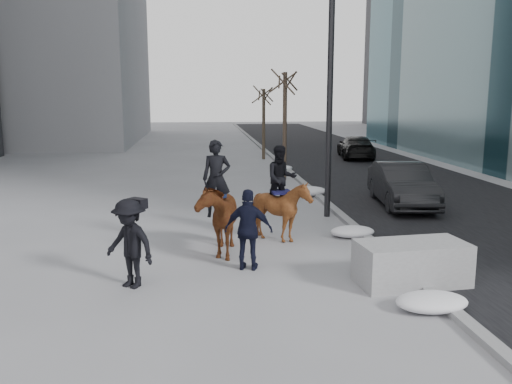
{
  "coord_description": "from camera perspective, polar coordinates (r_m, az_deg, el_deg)",
  "views": [
    {
      "loc": [
        -1.3,
        -11.01,
        3.76
      ],
      "look_at": [
        0.0,
        1.2,
        1.5
      ],
      "focal_mm": 38.0,
      "sensor_mm": 36.0,
      "label": 1
    }
  ],
  "objects": [
    {
      "name": "road",
      "position": [
        22.89,
        15.27,
        0.61
      ],
      "size": [
        8.0,
        90.0,
        0.01
      ],
      "primitive_type": "cube",
      "color": "black",
      "rests_on": "ground"
    },
    {
      "name": "snow_piles",
      "position": [
        17.13,
        7.57,
        -1.79
      ],
      "size": [
        1.38,
        18.05,
        0.35
      ],
      "color": "silver",
      "rests_on": "ground"
    },
    {
      "name": "curb",
      "position": [
        21.76,
        5.41,
        0.59
      ],
      "size": [
        0.25,
        90.0,
        0.12
      ],
      "primitive_type": "cube",
      "color": "gray",
      "rests_on": "ground"
    },
    {
      "name": "mounted_left",
      "position": [
        12.81,
        -4.12,
        -2.06
      ],
      "size": [
        1.08,
        2.13,
        2.67
      ],
      "color": "#4F1D0F",
      "rests_on": "ground"
    },
    {
      "name": "feeder",
      "position": [
        11.56,
        -0.78,
        -4.0
      ],
      "size": [
        1.1,
        0.98,
        1.75
      ],
      "color": "black",
      "rests_on": "ground"
    },
    {
      "name": "lamppost",
      "position": [
        16.3,
        8.05,
        14.67
      ],
      "size": [
        0.25,
        2.12,
        9.09
      ],
      "color": "black",
      "rests_on": "ground"
    },
    {
      "name": "ground",
      "position": [
        11.7,
        0.63,
        -8.31
      ],
      "size": [
        120.0,
        120.0,
        0.0
      ],
      "primitive_type": "plane",
      "color": "gray",
      "rests_on": "ground"
    },
    {
      "name": "planter",
      "position": [
        11.25,
        16.06,
        -7.22
      ],
      "size": [
        2.23,
        1.27,
        0.85
      ],
      "primitive_type": "cube",
      "rotation": [
        0.0,
        0.0,
        0.1
      ],
      "color": "#969698",
      "rests_on": "ground"
    },
    {
      "name": "car_far",
      "position": [
        32.05,
        10.47,
        4.68
      ],
      "size": [
        2.46,
        4.69,
        1.3
      ],
      "primitive_type": "imported",
      "rotation": [
        0.0,
        0.0,
        2.99
      ],
      "color": "black",
      "rests_on": "ground"
    },
    {
      "name": "tree_far",
      "position": [
        30.93,
        0.81,
        7.54
      ],
      "size": [
        1.2,
        1.2,
        4.41
      ],
      "primitive_type": null,
      "color": "#3A2D22",
      "rests_on": "ground"
    },
    {
      "name": "mounted_right",
      "position": [
        13.8,
        2.71,
        -1.2
      ],
      "size": [
        1.38,
        1.53,
        2.44
      ],
      "color": "#4B220F",
      "rests_on": "ground"
    },
    {
      "name": "car_near",
      "position": [
        18.79,
        15.13,
        0.75
      ],
      "size": [
        2.02,
        4.5,
        1.44
      ],
      "primitive_type": "imported",
      "rotation": [
        0.0,
        0.0,
        -0.12
      ],
      "color": "black",
      "rests_on": "ground"
    },
    {
      "name": "camera_crew",
      "position": [
        10.81,
        -13.15,
        -5.26
      ],
      "size": [
        1.3,
        1.2,
        1.75
      ],
      "color": "black",
      "rests_on": "ground"
    },
    {
      "name": "tree_near",
      "position": [
        23.42,
        3.05,
        7.48
      ],
      "size": [
        1.2,
        1.2,
        5.13
      ],
      "primitive_type": null,
      "color": "#35261F",
      "rests_on": "ground"
    }
  ]
}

